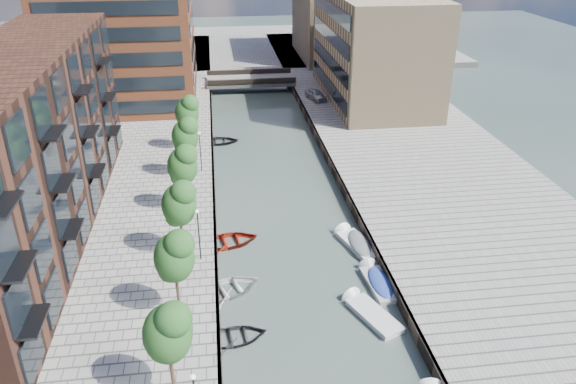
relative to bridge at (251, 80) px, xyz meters
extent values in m
plane|color=#38473F|center=(0.00, -32.00, -1.39)|extent=(300.00, 300.00, 0.00)
cube|color=gray|center=(16.00, -32.00, -0.89)|extent=(20.00, 140.00, 1.00)
cube|color=#332823|center=(-6.10, -32.00, -0.89)|extent=(0.25, 140.00, 1.00)
cube|color=#332823|center=(6.10, -32.00, -0.89)|extent=(0.25, 140.00, 1.00)
cube|color=gray|center=(0.00, 28.00, -0.89)|extent=(80.00, 40.00, 1.00)
cube|color=#311A13|center=(-20.00, -42.00, 6.61)|extent=(8.00, 38.00, 14.00)
cube|color=tan|center=(16.00, -10.00, 6.61)|extent=(12.00, 25.00, 14.00)
cube|color=tan|center=(16.00, 16.00, 7.61)|extent=(12.00, 20.00, 16.00)
cube|color=gray|center=(0.00, 0.00, -0.09)|extent=(13.00, 6.00, 0.60)
cube|color=#332823|center=(0.00, -2.80, 0.51)|extent=(13.00, 0.40, 0.80)
cube|color=#332823|center=(0.00, 2.80, 0.51)|extent=(13.00, 0.40, 0.80)
cylinder|color=#382619|center=(-8.50, -61.00, 1.21)|extent=(0.20, 0.20, 3.20)
ellipsoid|color=#1B461A|center=(-8.50, -61.00, 3.93)|extent=(2.50, 2.50, 3.25)
cylinder|color=#382619|center=(-8.50, -54.00, 1.21)|extent=(0.20, 0.20, 3.20)
ellipsoid|color=#1B461A|center=(-8.50, -54.00, 3.93)|extent=(2.50, 2.50, 3.25)
cylinder|color=#382619|center=(-8.50, -47.00, 1.21)|extent=(0.20, 0.20, 3.20)
ellipsoid|color=#1B461A|center=(-8.50, -47.00, 3.93)|extent=(2.50, 2.50, 3.25)
cylinder|color=#382619|center=(-8.50, -40.00, 1.21)|extent=(0.20, 0.20, 3.20)
ellipsoid|color=#1B461A|center=(-8.50, -40.00, 3.93)|extent=(2.50, 2.50, 3.25)
cylinder|color=#382619|center=(-8.50, -33.00, 1.21)|extent=(0.20, 0.20, 3.20)
ellipsoid|color=#1B461A|center=(-8.50, -33.00, 3.93)|extent=(2.50, 2.50, 3.25)
cylinder|color=#382619|center=(-8.50, -26.00, 1.21)|extent=(0.20, 0.20, 3.20)
ellipsoid|color=#1B461A|center=(-8.50, -26.00, 3.93)|extent=(2.50, 2.50, 3.25)
sphere|color=#FFF2CC|center=(-7.20, -64.00, 3.61)|extent=(0.24, 0.24, 0.24)
cylinder|color=black|center=(-7.20, -48.00, 1.61)|extent=(0.10, 0.10, 4.00)
sphere|color=#FFF2CC|center=(-7.20, -48.00, 3.61)|extent=(0.24, 0.24, 0.24)
cylinder|color=black|center=(-7.20, -32.00, 1.61)|extent=(0.10, 0.10, 4.00)
sphere|color=#FFF2CC|center=(-7.20, -32.00, 3.61)|extent=(0.24, 0.24, 0.24)
imported|color=black|center=(-5.11, -55.99, -1.39)|extent=(4.53, 3.52, 0.86)
imported|color=maroon|center=(-5.09, -44.56, -1.39)|extent=(5.56, 4.44, 1.03)
imported|color=silver|center=(-5.40, -51.03, -1.39)|extent=(5.98, 5.20, 1.03)
imported|color=black|center=(-5.40, -22.05, -1.39)|extent=(4.76, 3.41, 0.98)
cube|color=silver|center=(4.06, -55.15, -1.34)|extent=(3.11, 4.55, 0.60)
cube|color=silver|center=(4.06, -55.15, -1.02)|extent=(3.21, 4.66, 0.09)
cone|color=silver|center=(3.23, -53.18, -1.30)|extent=(1.78, 1.38, 1.58)
cube|color=#B2B1B0|center=(5.40, -51.84, -1.34)|extent=(1.93, 4.36, 0.60)
cube|color=#B2B1B0|center=(5.40, -51.84, -1.02)|extent=(2.01, 4.46, 0.09)
cone|color=#B2B1B0|center=(5.22, -49.72, -1.30)|extent=(1.63, 0.96, 1.57)
ellipsoid|color=#203A96|center=(5.40, -51.84, -0.98)|extent=(1.80, 3.98, 0.52)
cube|color=white|center=(5.22, -46.48, -1.34)|extent=(2.88, 4.74, 0.63)
cube|color=white|center=(5.22, -46.48, -1.00)|extent=(2.98, 4.85, 0.10)
cone|color=white|center=(4.56, -44.35, -1.29)|extent=(1.83, 1.32, 1.65)
ellipsoid|color=#565A5D|center=(5.22, -46.48, -0.96)|extent=(2.67, 4.34, 0.54)
imported|color=#B4B6B9|center=(8.25, -9.83, 0.32)|extent=(2.87, 4.50, 1.43)
camera|label=1|loc=(-5.43, -83.50, 22.47)|focal=35.00mm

